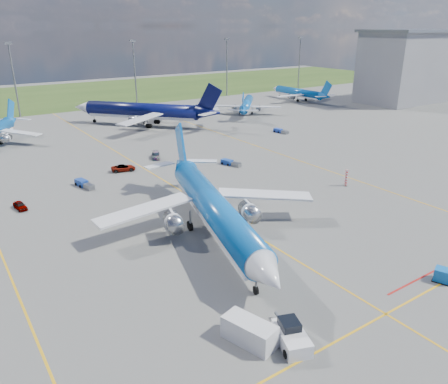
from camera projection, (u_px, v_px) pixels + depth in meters
ground at (261, 239)px, 59.33m from camera, size 400.00×400.00×0.00m
grass_strip at (27, 98)px, 175.28m from camera, size 400.00×80.00×0.01m
taxiway_lines at (168, 182)px, 80.83m from camera, size 60.25×160.00×0.02m
floodlight_masts at (79, 73)px, 145.14m from camera, size 202.20×0.50×22.70m
terminal_building at (411, 66)px, 164.06m from camera, size 42.00×22.00×26.00m
warning_post at (346, 178)px, 78.63m from camera, size 0.50×0.50×3.00m
bg_jet_n at (143, 125)px, 127.24m from camera, size 58.20×59.27×12.37m
bg_jet_ne at (247, 113)px, 145.37m from camera, size 39.76×40.44×8.45m
bg_jet_ene at (298, 100)px, 169.71m from camera, size 25.70×33.54×8.72m
main_airliner at (215, 236)px, 60.31m from camera, size 44.59×51.94×11.64m
pushback_tug at (291, 336)px, 39.53m from camera, size 3.74×6.36×2.13m
uld_container at (443, 275)px, 49.28m from camera, size 2.10×2.32×1.51m
service_van at (249, 332)px, 39.63m from camera, size 3.57×5.47×2.22m
service_car_a at (20, 206)px, 68.83m from camera, size 1.88×3.65×1.19m
service_car_b at (123, 168)px, 86.91m from camera, size 5.11×3.15×1.32m
service_car_c at (156, 155)px, 95.29m from camera, size 3.54×4.86×1.31m
baggage_tug_w at (230, 163)px, 90.69m from camera, size 2.55×4.73×1.03m
baggage_tug_c at (84, 184)px, 78.37m from camera, size 2.25×5.19×1.13m
baggage_tug_e at (280, 131)px, 118.21m from camera, size 1.79×4.61×1.01m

